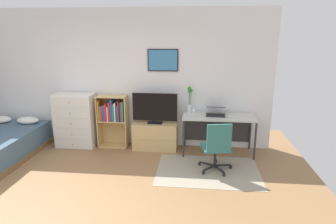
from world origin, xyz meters
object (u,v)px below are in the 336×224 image
at_px(tv_stand, 155,136).
at_px(wine_glass, 194,109).
at_px(desk, 218,122).
at_px(bamboo_vase, 190,100).
at_px(office_chair, 217,146).
at_px(computer_mouse, 229,116).
at_px(bookshelf, 112,116).
at_px(television, 155,108).
at_px(laptop, 216,111).
at_px(dresser, 76,120).

bearing_deg(tv_stand, wine_glass, -14.15).
bearing_deg(desk, bamboo_vase, 167.08).
height_order(office_chair, computer_mouse, office_chair).
relative_size(tv_stand, wine_glass, 4.80).
bearing_deg(tv_stand, bookshelf, 177.25).
relative_size(bookshelf, television, 1.21).
height_order(television, computer_mouse, television).
distance_m(bookshelf, desk, 2.08).
height_order(television, laptop, television).
xyz_separation_m(tv_stand, office_chair, (1.15, -0.90, 0.19)).
bearing_deg(television, desk, 0.46).
bearing_deg(computer_mouse, office_chair, -108.36).
relative_size(tv_stand, bamboo_vase, 1.69).
bearing_deg(bookshelf, desk, -1.49).
xyz_separation_m(office_chair, laptop, (0.01, 0.88, 0.34)).
height_order(dresser, bamboo_vase, bamboo_vase).
xyz_separation_m(bamboo_vase, wine_glass, (0.09, -0.30, -0.11)).
distance_m(bamboo_vase, wine_glass, 0.33).
relative_size(dresser, bookshelf, 1.03).
xyz_separation_m(dresser, bamboo_vase, (2.27, 0.13, 0.44)).
bearing_deg(bamboo_vase, bookshelf, -177.26).
relative_size(office_chair, laptop, 2.14).
distance_m(dresser, bookshelf, 0.75).
relative_size(tv_stand, desk, 0.64).
bearing_deg(desk, laptop, -175.37).
bearing_deg(laptop, office_chair, -88.29).
bearing_deg(office_chair, bookshelf, 143.90).
xyz_separation_m(television, wine_glass, (0.75, -0.17, 0.04)).
bearing_deg(computer_mouse, bookshelf, 174.72).
xyz_separation_m(tv_stand, television, (0.00, -0.02, 0.57)).
distance_m(office_chair, computer_mouse, 0.83).
relative_size(bookshelf, laptop, 2.60).
xyz_separation_m(dresser, office_chair, (2.76, -0.88, -0.08)).
distance_m(tv_stand, television, 0.57).
relative_size(tv_stand, laptop, 2.15).
distance_m(television, office_chair, 1.49).
xyz_separation_m(dresser, bookshelf, (0.74, 0.06, 0.10)).
distance_m(dresser, bamboo_vase, 2.32).
distance_m(tv_stand, bamboo_vase, 0.98).
bearing_deg(television, bookshelf, 175.77).
xyz_separation_m(bookshelf, wine_glass, (1.61, -0.23, 0.24)).
relative_size(desk, laptop, 3.35).
bearing_deg(dresser, wine_glass, -4.21).
relative_size(dresser, desk, 0.80).
xyz_separation_m(dresser, computer_mouse, (3.00, -0.15, 0.22)).
bearing_deg(office_chair, desk, 74.41).
distance_m(desk, computer_mouse, 0.28).
relative_size(television, desk, 0.64).
distance_m(dresser, computer_mouse, 3.01).
distance_m(bookshelf, television, 0.89).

